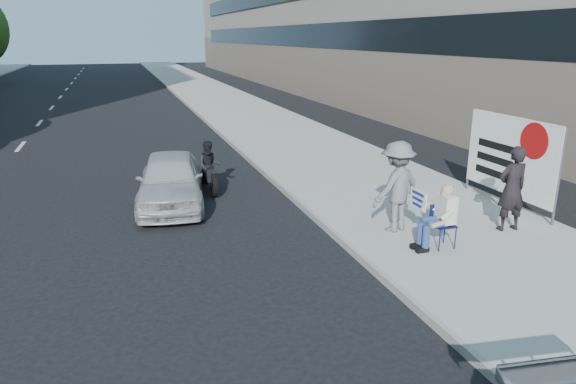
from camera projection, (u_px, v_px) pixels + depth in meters
name	position (u px, v px, depth m)	size (l,w,h in m)	color
ground	(289.00, 271.00, 9.52)	(160.00, 160.00, 0.00)	black
near_sidewalk	(243.00, 112.00, 28.86)	(5.00, 120.00, 0.15)	#A4A099
seated_protester	(438.00, 213.00, 10.01)	(0.83, 1.12, 1.31)	#131A54
jogger	(397.00, 187.00, 10.86)	(1.26, 0.72, 1.95)	slate
pedestrian_woman	(512.00, 189.00, 10.88)	(0.67, 0.44, 1.85)	black
protest_banner	(510.00, 156.00, 12.40)	(0.08, 3.06, 2.20)	#4C4C4C
white_sedan_near	(171.00, 180.00, 13.06)	(1.60, 3.97, 1.35)	silver
motorcycle	(210.00, 169.00, 14.31)	(0.72, 2.05, 1.42)	black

